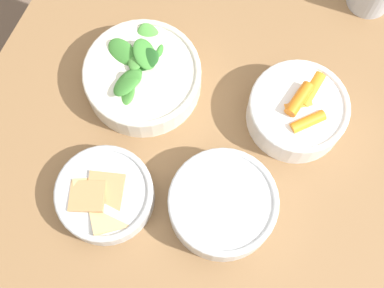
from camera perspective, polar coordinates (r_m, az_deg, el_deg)
The scene contains 6 objects.
ground_plane at distance 1.55m, azimuth 2.23°, elevation -10.45°, with size 10.00×10.00×0.00m, color brown.
dining_table at distance 0.93m, azimuth 3.66°, elevation -4.83°, with size 1.08×0.85×0.75m.
bowl_carrots at distance 0.83m, azimuth 11.21°, elevation 3.58°, with size 0.15×0.15×0.07m.
bowl_greens at distance 0.84m, azimuth -5.32°, elevation 7.29°, with size 0.18×0.18×0.08m.
bowl_beans_hotdog at distance 0.77m, azimuth 3.28°, elevation -6.48°, with size 0.16×0.16×0.05m.
bowl_cookies at distance 0.79m, azimuth -9.35°, elevation -5.38°, with size 0.14×0.14×0.04m.
Camera 1 is at (0.23, 0.03, 1.53)m, focal length 50.00 mm.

